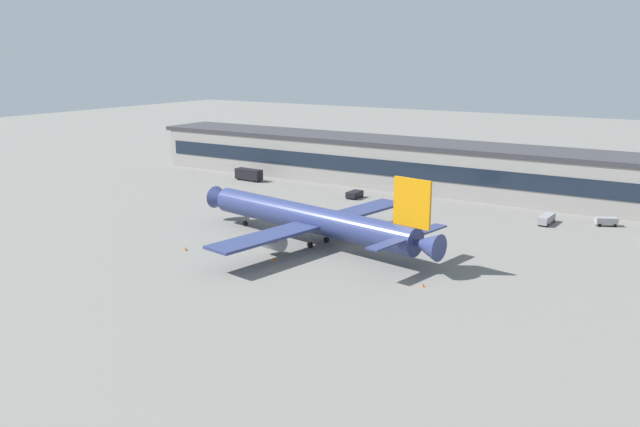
{
  "coord_description": "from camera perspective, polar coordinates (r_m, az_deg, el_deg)",
  "views": [
    {
      "loc": [
        57.61,
        -99.96,
        35.53
      ],
      "look_at": [
        -8.33,
        5.04,
        5.0
      ],
      "focal_mm": 36.4,
      "sensor_mm": 36.0,
      "label": 1
    }
  ],
  "objects": [
    {
      "name": "airliner",
      "position": [
        123.84,
        -0.67,
        -0.51
      ],
      "size": [
        57.54,
        49.64,
        15.67
      ],
      "color": "navy",
      "rests_on": "ground_plane"
    },
    {
      "name": "terminal_building",
      "position": [
        173.84,
        12.34,
        3.86
      ],
      "size": [
        194.23,
        18.52,
        12.74
      ],
      "color": "#9E9993",
      "rests_on": "ground_plane"
    },
    {
      "name": "traffic_cone_2",
      "position": [
        123.31,
        -11.73,
        -3.04
      ],
      "size": [
        0.57,
        0.57,
        0.72
      ],
      "primitive_type": "cone",
      "color": "#F2590C",
      "rests_on": "ground_plane"
    },
    {
      "name": "traffic_cone_0",
      "position": [
        115.19,
        -4.11,
        -4.0
      ],
      "size": [
        0.51,
        0.51,
        0.64
      ],
      "primitive_type": "cone",
      "color": "#F2590C",
      "rests_on": "ground_plane"
    },
    {
      "name": "pushback_tractor",
      "position": [
        164.69,
        3.07,
        1.73
      ],
      "size": [
        2.67,
        4.82,
        1.75
      ],
      "color": "black",
      "rests_on": "ground_plane"
    },
    {
      "name": "belt_loader",
      "position": [
        147.43,
        19.28,
        -0.44
      ],
      "size": [
        2.38,
        6.5,
        1.95
      ],
      "color": "gray",
      "rests_on": "ground_plane"
    },
    {
      "name": "fuel_truck",
      "position": [
        188.36,
        -6.24,
        3.46
      ],
      "size": [
        8.53,
        3.21,
        3.35
      ],
      "color": "black",
      "rests_on": "ground_plane"
    },
    {
      "name": "ground_plane",
      "position": [
        120.71,
        2.08,
        -3.29
      ],
      "size": [
        600.0,
        600.0,
        0.0
      ],
      "primitive_type": "plane",
      "color": "slate"
    },
    {
      "name": "follow_me_car",
      "position": [
        150.45,
        23.89,
        -0.61
      ],
      "size": [
        4.79,
        3.66,
        1.85
      ],
      "color": "gray",
      "rests_on": "ground_plane"
    },
    {
      "name": "traffic_cone_1",
      "position": [
        103.62,
        9.05,
        -6.22
      ],
      "size": [
        0.49,
        0.49,
        0.61
      ],
      "primitive_type": "cone",
      "color": "#F2590C",
      "rests_on": "ground_plane"
    }
  ]
}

